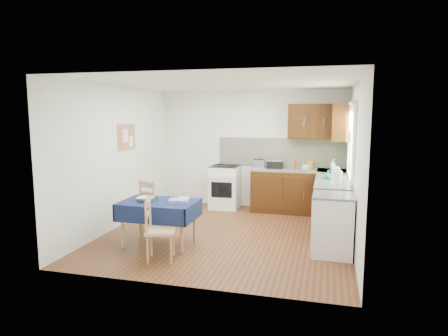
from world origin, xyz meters
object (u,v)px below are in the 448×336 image
(sandwich_press, at_px, (275,164))
(chair_far, at_px, (153,204))
(dining_table, at_px, (159,208))
(kettle, at_px, (337,176))
(toaster, at_px, (259,164))
(chair_near, at_px, (157,228))
(dish_rack, at_px, (334,176))

(sandwich_press, bearing_deg, chair_far, -129.94)
(dining_table, distance_m, kettle, 2.84)
(toaster, xyz_separation_m, kettle, (1.52, -1.55, 0.04))
(toaster, bearing_deg, chair_near, -112.76)
(dining_table, height_order, dish_rack, dish_rack)
(chair_far, distance_m, sandwich_press, 2.72)
(dining_table, relative_size, sandwich_press, 3.69)
(dining_table, distance_m, toaster, 2.80)
(kettle, bearing_deg, chair_far, -173.05)
(chair_near, distance_m, toaster, 3.30)
(dining_table, height_order, kettle, kettle)
(dining_table, height_order, toaster, toaster)
(dining_table, distance_m, chair_far, 0.74)
(dish_rack, bearing_deg, chair_near, -132.40)
(sandwich_press, bearing_deg, chair_near, -107.44)
(chair_far, height_order, kettle, kettle)
(chair_far, xyz_separation_m, sandwich_press, (1.83, 1.95, 0.51))
(chair_far, relative_size, sandwich_press, 2.93)
(dining_table, relative_size, chair_far, 1.26)
(sandwich_press, distance_m, dish_rack, 1.47)
(dining_table, bearing_deg, toaster, 86.95)
(chair_near, distance_m, dish_rack, 3.30)
(dining_table, height_order, chair_far, chair_far)
(chair_far, bearing_deg, kettle, -150.94)
(chair_far, xyz_separation_m, kettle, (3.02, 0.37, 0.55))
(chair_near, bearing_deg, toaster, -31.18)
(chair_near, bearing_deg, dish_rack, -62.00)
(chair_far, bearing_deg, sandwich_press, -111.08)
(dining_table, distance_m, sandwich_press, 2.97)
(dining_table, xyz_separation_m, dish_rack, (2.60, 1.66, 0.34))
(dining_table, relative_size, dish_rack, 2.62)
(chair_far, relative_size, kettle, 3.13)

